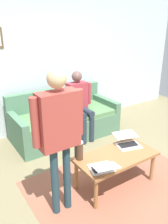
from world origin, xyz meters
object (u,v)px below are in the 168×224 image
at_px(french_press, 79,150).
at_px(person_standing, 59,127).
at_px(laptop_center, 103,168).
at_px(couch, 64,121).
at_px(laptop_left, 127,142).
at_px(person_seated, 79,102).
at_px(coffee_table, 116,159).

bearing_deg(french_press, person_standing, 27.88).
bearing_deg(french_press, laptop_center, 104.02).
bearing_deg(couch, laptop_left, 96.16).
xyz_separation_m(person_standing, person_seated, (-1.19, -1.47, -0.36)).
distance_m(laptop_left, laptop_center, 0.74).
distance_m(laptop_left, person_standing, 1.29).
height_order(coffee_table, laptop_center, laptop_center).
xyz_separation_m(couch, person_seated, (-0.21, 0.23, 0.42)).
distance_m(coffee_table, laptop_center, 0.41).
bearing_deg(laptop_center, person_standing, -20.02).
height_order(laptop_left, french_press, french_press).
relative_size(coffee_table, laptop_center, 2.55).
bearing_deg(coffee_table, person_standing, 0.36).
relative_size(laptop_left, laptop_center, 0.99).
height_order(laptop_left, person_standing, person_standing).
distance_m(laptop_center, person_standing, 0.77).
height_order(french_press, person_seated, person_seated).
bearing_deg(laptop_left, person_seated, -91.71).
bearing_deg(laptop_center, couch, -105.24).
xyz_separation_m(coffee_table, laptop_left, (-0.32, -0.13, 0.10)).
height_order(laptop_center, french_press, french_press).
bearing_deg(person_standing, laptop_left, -173.46).
xyz_separation_m(couch, french_press, (0.60, 1.50, 0.28)).
distance_m(couch, person_seated, 0.52).
relative_size(coffee_table, french_press, 3.95).
relative_size(french_press, person_standing, 0.16).
distance_m(couch, french_press, 1.64).
relative_size(couch, person_seated, 1.57).
bearing_deg(person_seated, french_press, 57.50).
bearing_deg(person_standing, coffee_table, -179.64).
distance_m(laptop_center, person_seated, 1.81).
bearing_deg(couch, person_standing, 60.07).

